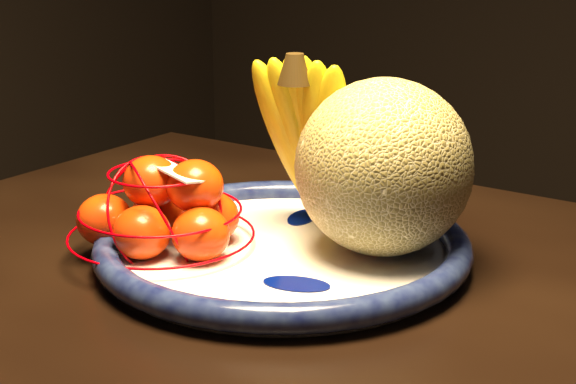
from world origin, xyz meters
The scene contains 5 objects.
fruit_bowl centered at (-0.29, 0.13, 0.72)m, with size 0.38×0.38×0.03m.
cantaloupe centered at (-0.20, 0.18, 0.81)m, with size 0.17×0.17×0.17m, color olive.
banana_bunch centered at (-0.30, 0.21, 0.82)m, with size 0.13×0.13×0.20m.
mandarin_bag centered at (-0.39, 0.07, 0.75)m, with size 0.19×0.19×0.12m.
price_tag centered at (-0.37, 0.07, 0.80)m, with size 0.07×0.03×0.00m, color white.
Camera 1 is at (0.17, -0.56, 1.03)m, focal length 55.00 mm.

